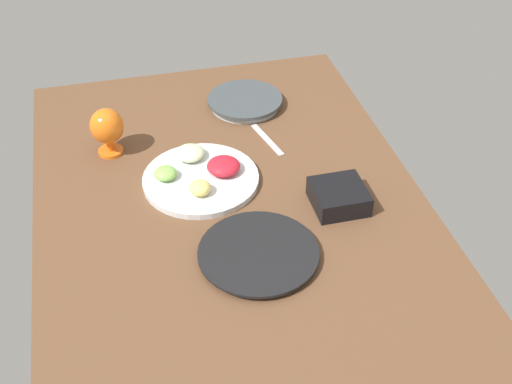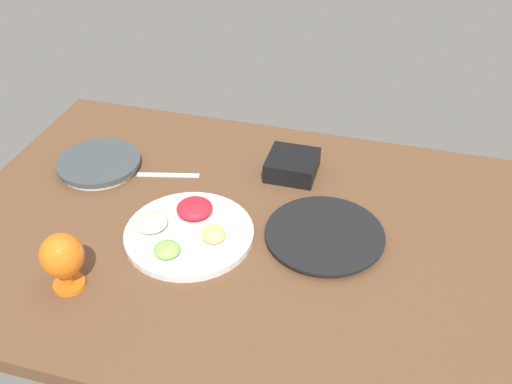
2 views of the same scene
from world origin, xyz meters
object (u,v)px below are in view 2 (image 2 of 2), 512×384
at_px(hurricane_glass_orange, 62,257).
at_px(square_bowl_black, 292,164).
at_px(fruit_platter, 187,230).
at_px(dinner_plate_left, 325,235).
at_px(dinner_plate_right, 99,164).

height_order(hurricane_glass_orange, square_bowl_black, hurricane_glass_orange).
relative_size(fruit_platter, square_bowl_black, 2.33).
xyz_separation_m(dinner_plate_left, dinner_plate_right, (0.69, -0.13, 0.00)).
bearing_deg(dinner_plate_right, dinner_plate_left, 169.41).
xyz_separation_m(fruit_platter, hurricane_glass_orange, (0.20, 0.24, 0.07)).
bearing_deg(hurricane_glass_orange, square_bowl_black, -124.25).
bearing_deg(fruit_platter, dinner_plate_right, -30.73).
height_order(fruit_platter, hurricane_glass_orange, hurricane_glass_orange).
relative_size(dinner_plate_right, square_bowl_black, 1.73).
xyz_separation_m(hurricane_glass_orange, square_bowl_black, (-0.39, -0.57, -0.06)).
relative_size(dinner_plate_left, fruit_platter, 0.92).
relative_size(dinner_plate_left, square_bowl_black, 2.14).
distance_m(dinner_plate_right, hurricane_glass_orange, 0.48).
distance_m(dinner_plate_left, square_bowl_black, 0.29).
xyz_separation_m(dinner_plate_left, fruit_platter, (0.34, 0.08, 0.01)).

